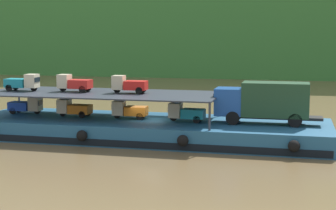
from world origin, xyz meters
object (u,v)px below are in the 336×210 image
(mini_truck_lower_fore, at_px, (186,113))
(mini_truck_upper_mid, at_px, (74,83))
(mini_truck_upper_fore, at_px, (129,84))
(mini_truck_upper_stern, at_px, (23,82))
(mini_truck_lower_mid, at_px, (129,110))
(covered_lorry, at_px, (265,101))
(mini_truck_lower_aft, at_px, (74,108))
(cargo_barge, at_px, (148,129))
(mini_truck_lower_stern, at_px, (26,105))

(mini_truck_lower_fore, distance_m, mini_truck_upper_mid, 9.55)
(mini_truck_lower_fore, distance_m, mini_truck_upper_fore, 5.10)
(mini_truck_upper_mid, relative_size, mini_truck_upper_fore, 1.00)
(mini_truck_upper_stern, bearing_deg, mini_truck_upper_mid, 4.90)
(mini_truck_lower_mid, bearing_deg, mini_truck_upper_fore, 108.22)
(covered_lorry, distance_m, mini_truck_upper_stern, 19.55)
(mini_truck_lower_aft, relative_size, mini_truck_upper_fore, 1.00)
(mini_truck_lower_aft, height_order, mini_truck_upper_stern, mini_truck_upper_stern)
(cargo_barge, height_order, mini_truck_upper_stern, mini_truck_upper_stern)
(mini_truck_upper_mid, bearing_deg, mini_truck_upper_stern, -175.10)
(mini_truck_upper_mid, distance_m, mini_truck_upper_fore, 4.65)
(cargo_barge, distance_m, mini_truck_upper_mid, 7.13)
(mini_truck_lower_mid, bearing_deg, cargo_barge, -5.12)
(covered_lorry, relative_size, mini_truck_upper_fore, 2.84)
(mini_truck_lower_fore, bearing_deg, cargo_barge, 177.73)
(mini_truck_lower_aft, bearing_deg, mini_truck_lower_fore, -1.18)
(covered_lorry, bearing_deg, mini_truck_upper_mid, 179.62)
(cargo_barge, relative_size, mini_truck_upper_stern, 10.14)
(mini_truck_lower_mid, height_order, mini_truck_upper_mid, mini_truck_upper_mid)
(mini_truck_upper_fore, bearing_deg, cargo_barge, -11.34)
(mini_truck_lower_fore, relative_size, mini_truck_upper_stern, 1.02)
(mini_truck_lower_fore, bearing_deg, mini_truck_upper_mid, 177.28)
(mini_truck_lower_fore, bearing_deg, mini_truck_lower_mid, 176.79)
(mini_truck_lower_aft, bearing_deg, cargo_barge, -0.63)
(mini_truck_lower_fore, height_order, mini_truck_upper_mid, mini_truck_upper_mid)
(mini_truck_lower_aft, distance_m, mini_truck_upper_fore, 5.03)
(mini_truck_lower_stern, bearing_deg, cargo_barge, -3.35)
(mini_truck_lower_mid, xyz_separation_m, mini_truck_upper_stern, (-9.07, -0.19, 2.00))
(mini_truck_lower_mid, bearing_deg, mini_truck_lower_aft, -179.16)
(mini_truck_lower_stern, height_order, mini_truck_upper_fore, mini_truck_upper_fore)
(mini_truck_lower_stern, xyz_separation_m, mini_truck_lower_mid, (9.21, -0.49, 0.00))
(cargo_barge, distance_m, mini_truck_lower_stern, 10.85)
(covered_lorry, xyz_separation_m, mini_truck_upper_stern, (-19.52, -0.27, 1.00))
(covered_lorry, bearing_deg, mini_truck_lower_mid, -179.55)
(mini_truck_lower_mid, relative_size, mini_truck_upper_stern, 1.02)
(mini_truck_lower_stern, relative_size, mini_truck_lower_mid, 0.99)
(mini_truck_lower_aft, xyz_separation_m, mini_truck_upper_mid, (-0.04, 0.25, 2.00))
(mini_truck_lower_stern, relative_size, mini_truck_lower_aft, 1.00)
(covered_lorry, xyz_separation_m, mini_truck_upper_fore, (-10.52, 0.10, 1.00))
(cargo_barge, xyz_separation_m, mini_truck_lower_fore, (3.09, -0.12, 1.44))
(mini_truck_upper_fore, bearing_deg, mini_truck_lower_aft, -176.90)
(mini_truck_lower_stern, distance_m, mini_truck_lower_fore, 13.85)
(mini_truck_lower_mid, distance_m, mini_truck_lower_fore, 4.62)
(mini_truck_lower_mid, bearing_deg, mini_truck_lower_stern, 176.94)
(cargo_barge, height_order, mini_truck_lower_mid, mini_truck_lower_mid)
(mini_truck_lower_fore, xyz_separation_m, mini_truck_upper_mid, (-9.33, 0.44, 2.00))
(mini_truck_lower_mid, distance_m, mini_truck_upper_mid, 5.12)
(mini_truck_upper_mid, xyz_separation_m, mini_truck_upper_fore, (4.65, -0.00, 0.00))
(mini_truck_lower_aft, bearing_deg, mini_truck_upper_mid, 99.94)
(cargo_barge, xyz_separation_m, mini_truck_upper_stern, (-10.59, -0.05, 3.44))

